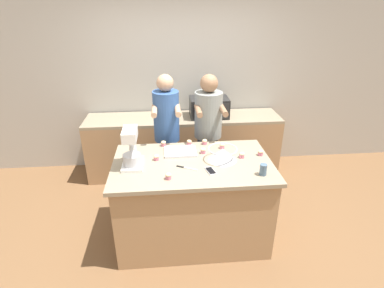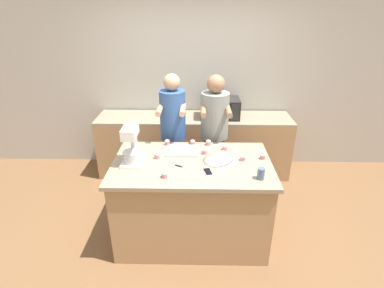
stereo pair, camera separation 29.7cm
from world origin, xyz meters
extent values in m
plane|color=brown|center=(0.00, 0.00, 0.00)|extent=(16.00, 16.00, 0.00)
cube|color=#B2ADA3|center=(0.00, 1.78, 1.35)|extent=(10.00, 0.06, 2.70)
cube|color=#A87F56|center=(0.00, 0.00, 0.44)|extent=(1.54, 0.90, 0.88)
cube|color=gray|center=(0.00, 0.00, 0.90)|extent=(1.60, 0.96, 0.04)
cube|color=#A87F56|center=(0.00, 1.43, 0.42)|extent=(2.80, 0.60, 0.85)
cube|color=gray|center=(0.00, 1.43, 0.87)|extent=(2.80, 0.60, 0.04)
cylinder|color=brown|center=(-0.25, 0.73, 0.43)|extent=(0.24, 0.24, 0.86)
cylinder|color=#335693|center=(-0.25, 0.73, 1.16)|extent=(0.31, 0.31, 0.60)
sphere|color=tan|center=(-0.25, 0.73, 1.56)|extent=(0.20, 0.20, 0.20)
cylinder|color=tan|center=(-0.38, 0.56, 1.29)|extent=(0.06, 0.34, 0.06)
cylinder|color=tan|center=(-0.12, 0.56, 1.29)|extent=(0.06, 0.34, 0.06)
cylinder|color=#33384C|center=(0.26, 0.73, 0.44)|extent=(0.26, 0.26, 0.88)
cylinder|color=gray|center=(0.26, 0.73, 1.16)|extent=(0.33, 0.33, 0.56)
sphere|color=#936B4C|center=(0.26, 0.73, 1.54)|extent=(0.21, 0.21, 0.21)
cylinder|color=#936B4C|center=(0.12, 0.56, 1.28)|extent=(0.06, 0.34, 0.06)
cylinder|color=#936B4C|center=(0.40, 0.56, 1.28)|extent=(0.06, 0.34, 0.06)
cube|color=white|center=(-0.59, -0.01, 0.94)|extent=(0.20, 0.30, 0.03)
cylinder|color=white|center=(-0.59, 0.10, 1.08)|extent=(0.07, 0.07, 0.26)
cube|color=white|center=(-0.59, -0.03, 1.26)|extent=(0.13, 0.26, 0.10)
cylinder|color=#BCBCC1|center=(-0.59, -0.05, 1.01)|extent=(0.17, 0.17, 0.11)
cone|color=#BCBCC1|center=(0.31, 0.02, 0.99)|extent=(0.29, 0.29, 0.13)
torus|color=#BCBCC1|center=(0.31, 0.02, 1.05)|extent=(0.30, 0.30, 0.01)
cube|color=silver|center=(-0.11, 0.22, 0.94)|extent=(0.34, 0.25, 0.02)
cube|color=white|center=(-0.11, 0.22, 0.96)|extent=(0.28, 0.20, 0.02)
cube|color=black|center=(0.37, 1.43, 1.03)|extent=(0.55, 0.36, 0.27)
cube|color=black|center=(0.32, 1.25, 1.03)|extent=(0.37, 0.01, 0.22)
cube|color=#2D2D2D|center=(0.57, 1.25, 1.03)|extent=(0.11, 0.01, 0.22)
cube|color=silver|center=(0.16, -0.20, 0.93)|extent=(0.10, 0.16, 0.01)
cube|color=black|center=(0.16, -0.20, 0.93)|extent=(0.09, 0.14, 0.00)
cylinder|color=slate|center=(0.63, -0.30, 0.98)|extent=(0.07, 0.07, 0.11)
cube|color=#BCBCC1|center=(-0.03, -0.14, 0.93)|extent=(0.13, 0.08, 0.01)
cube|color=black|center=(-0.13, -0.09, 0.93)|extent=(0.08, 0.05, 0.01)
cylinder|color=#D17084|center=(-0.29, 0.41, 0.94)|extent=(0.05, 0.05, 0.04)
ellipsoid|color=beige|center=(-0.29, 0.41, 0.97)|extent=(0.06, 0.06, 0.03)
cylinder|color=#D17084|center=(0.13, 0.19, 0.94)|extent=(0.05, 0.05, 0.04)
ellipsoid|color=beige|center=(0.13, 0.19, 0.97)|extent=(0.06, 0.06, 0.03)
cylinder|color=#D17084|center=(0.52, 0.05, 0.94)|extent=(0.05, 0.05, 0.04)
ellipsoid|color=beige|center=(0.52, 0.05, 0.97)|extent=(0.06, 0.06, 0.03)
cylinder|color=#D17084|center=(0.18, 0.41, 0.94)|extent=(0.05, 0.05, 0.04)
ellipsoid|color=beige|center=(0.18, 0.41, 0.97)|extent=(0.06, 0.06, 0.03)
cylinder|color=#D17084|center=(0.35, 0.29, 0.94)|extent=(0.05, 0.05, 0.04)
ellipsoid|color=beige|center=(0.35, 0.29, 0.97)|extent=(0.06, 0.06, 0.03)
cylinder|color=#D17084|center=(0.00, 0.41, 0.94)|extent=(0.05, 0.05, 0.04)
ellipsoid|color=beige|center=(0.00, 0.41, 0.97)|extent=(0.06, 0.06, 0.03)
cylinder|color=#D17084|center=(-0.36, 0.08, 0.94)|extent=(0.05, 0.05, 0.04)
ellipsoid|color=beige|center=(-0.36, 0.08, 0.97)|extent=(0.06, 0.06, 0.03)
cylinder|color=#D17084|center=(0.73, 0.09, 0.94)|extent=(0.05, 0.05, 0.04)
ellipsoid|color=beige|center=(0.73, 0.09, 0.97)|extent=(0.06, 0.06, 0.03)
cylinder|color=#D17084|center=(-0.25, -0.30, 0.94)|extent=(0.05, 0.05, 0.04)
ellipsoid|color=beige|center=(-0.25, -0.30, 0.97)|extent=(0.06, 0.06, 0.03)
camera|label=1|loc=(-0.24, -2.64, 2.37)|focal=28.00mm
camera|label=2|loc=(0.06, -2.65, 2.37)|focal=28.00mm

